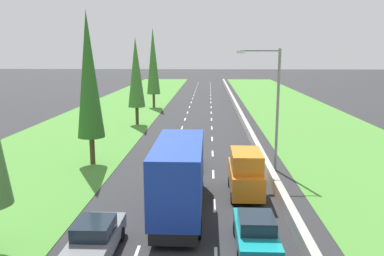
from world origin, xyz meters
The scene contains 14 objects.
ground_plane centered at (0.00, 60.00, 0.00)m, with size 300.00×300.00×0.00m, color #28282B.
grass_verge_left centered at (-12.65, 60.00, 0.02)m, with size 14.00×140.00×0.04m, color #478433.
grass_verge_right centered at (14.35, 60.00, 0.02)m, with size 14.00×140.00×0.04m, color #478433.
median_barrier centered at (5.70, 60.00, 0.42)m, with size 0.44×120.00×0.85m, color #9E9B93.
lane_markings centered at (0.00, 60.00, 0.01)m, with size 3.64×116.00×0.01m.
blue_box_truck_centre_lane centered at (-0.15, 19.87, 2.18)m, with size 2.46×9.40×4.18m.
teal_sedan_right_lane centered at (3.54, 15.91, 0.81)m, with size 1.82×4.50×1.64m.
orange_van_right_lane centered at (3.70, 22.91, 1.40)m, with size 1.96×4.90×2.82m.
blue_hatchback_centre_lane centered at (-0.09, 28.66, 0.84)m, with size 1.74×3.90×1.72m.
grey_sedan_left_lane centered at (-3.49, 15.08, 0.81)m, with size 1.82×4.50×1.64m.
poplar_tree_second centered at (-7.79, 29.31, 6.99)m, with size 2.10×2.10×11.87m.
poplar_tree_third centered at (-7.39, 46.85, 6.30)m, with size 2.06×2.06×10.49m.
poplar_tree_fourth centered at (-7.44, 62.11, 7.30)m, with size 2.11×2.11×12.50m.
street_light_mast centered at (6.08, 28.28, 5.23)m, with size 3.20×0.28×9.00m.
Camera 1 is at (1.39, -0.70, 8.73)m, focal length 37.05 mm.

